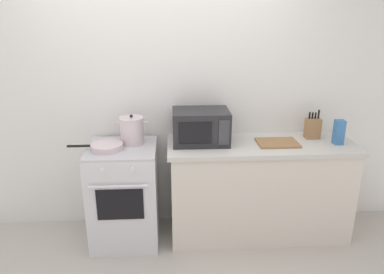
# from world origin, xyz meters

# --- Properties ---
(back_wall) EXTENTS (4.40, 0.10, 2.50)m
(back_wall) POSITION_xyz_m (0.30, 0.97, 1.25)
(back_wall) COLOR silver
(back_wall) RESTS_ON ground_plane
(lower_cabinet_right) EXTENTS (1.64, 0.56, 0.88)m
(lower_cabinet_right) POSITION_xyz_m (0.90, 0.62, 0.44)
(lower_cabinet_right) COLOR beige
(lower_cabinet_right) RESTS_ON ground_plane
(countertop_right) EXTENTS (1.70, 0.60, 0.04)m
(countertop_right) POSITION_xyz_m (0.90, 0.62, 0.90)
(countertop_right) COLOR beige
(countertop_right) RESTS_ON lower_cabinet_right
(stove) EXTENTS (0.60, 0.64, 0.92)m
(stove) POSITION_xyz_m (-0.35, 0.60, 0.46)
(stove) COLOR silver
(stove) RESTS_ON ground_plane
(stock_pot) EXTENTS (0.30, 0.22, 0.27)m
(stock_pot) POSITION_xyz_m (-0.26, 0.69, 1.04)
(stock_pot) COLOR beige
(stock_pot) RESTS_ON stove
(frying_pan) EXTENTS (0.47, 0.27, 0.05)m
(frying_pan) POSITION_xyz_m (-0.47, 0.55, 0.95)
(frying_pan) COLOR beige
(frying_pan) RESTS_ON stove
(microwave) EXTENTS (0.50, 0.37, 0.30)m
(microwave) POSITION_xyz_m (0.35, 0.68, 1.07)
(microwave) COLOR #232326
(microwave) RESTS_ON countertop_right
(cutting_board) EXTENTS (0.36, 0.26, 0.02)m
(cutting_board) POSITION_xyz_m (1.04, 0.60, 0.93)
(cutting_board) COLOR #997047
(cutting_board) RESTS_ON countertop_right
(knife_block) EXTENTS (0.13, 0.10, 0.27)m
(knife_block) POSITION_xyz_m (1.40, 0.74, 1.02)
(knife_block) COLOR #997047
(knife_block) RESTS_ON countertop_right
(pasta_box) EXTENTS (0.08, 0.08, 0.22)m
(pasta_box) POSITION_xyz_m (1.58, 0.57, 1.03)
(pasta_box) COLOR teal
(pasta_box) RESTS_ON countertop_right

